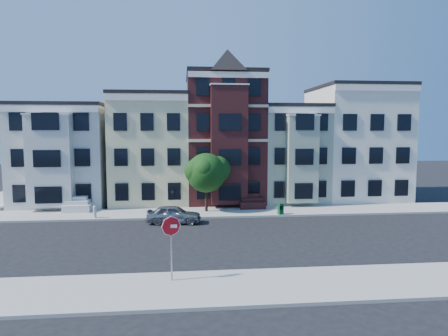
{
  "coord_description": "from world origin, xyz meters",
  "views": [
    {
      "loc": [
        -3.9,
        -24.67,
        6.91
      ],
      "look_at": [
        -1.05,
        3.6,
        4.2
      ],
      "focal_mm": 32.0,
      "sensor_mm": 36.0,
      "label": 1
    }
  ],
  "objects": [
    {
      "name": "far_sidewalk",
      "position": [
        0.0,
        8.0,
        0.07
      ],
      "size": [
        60.0,
        4.0,
        0.15
      ],
      "primitive_type": "cube",
      "color": "#9E9B93",
      "rests_on": "ground"
    },
    {
      "name": "house_yellow",
      "position": [
        -7.0,
        14.5,
        5.0
      ],
      "size": [
        7.0,
        9.0,
        10.0
      ],
      "primitive_type": "cube",
      "color": "beige",
      "rests_on": "ground"
    },
    {
      "name": "near_sidewalk",
      "position": [
        0.0,
        -8.0,
        0.07
      ],
      "size": [
        60.0,
        4.0,
        0.15
      ],
      "primitive_type": "cube",
      "color": "#9E9B93",
      "rests_on": "ground"
    },
    {
      "name": "fire_hydrant",
      "position": [
        -10.78,
        6.45,
        0.53
      ],
      "size": [
        0.27,
        0.27,
        0.76
      ],
      "primitive_type": "cylinder",
      "rotation": [
        0.0,
        0.0,
        -0.0
      ],
      "color": "beige",
      "rests_on": "far_sidewalk"
    },
    {
      "name": "street_tree",
      "position": [
        -2.07,
        8.15,
        3.16
      ],
      "size": [
        5.22,
        5.22,
        6.02
      ],
      "primitive_type": null,
      "rotation": [
        0.0,
        0.0,
        0.01
      ],
      "color": "#194A14",
      "rests_on": "far_sidewalk"
    },
    {
      "name": "house_green",
      "position": [
        6.5,
        14.5,
        4.5
      ],
      "size": [
        6.0,
        9.0,
        9.0
      ],
      "primitive_type": "cube",
      "color": "#97A58C",
      "rests_on": "ground"
    },
    {
      "name": "parked_car",
      "position": [
        -4.69,
        4.66,
        0.68
      ],
      "size": [
        4.14,
        1.93,
        1.37
      ],
      "primitive_type": "imported",
      "rotation": [
        0.0,
        0.0,
        1.49
      ],
      "color": "gray",
      "rests_on": "ground"
    },
    {
      "name": "newspaper_box",
      "position": [
        3.8,
        6.3,
        0.59
      ],
      "size": [
        0.49,
        0.46,
        0.87
      ],
      "primitive_type": "cube",
      "rotation": [
        0.0,
        0.0,
        0.34
      ],
      "color": "#0B5421",
      "rests_on": "far_sidewalk"
    },
    {
      "name": "house_brown",
      "position": [
        0.0,
        14.5,
        6.0
      ],
      "size": [
        7.0,
        9.0,
        12.0
      ],
      "primitive_type": "cube",
      "color": "#381313",
      "rests_on": "ground"
    },
    {
      "name": "house_cream",
      "position": [
        13.5,
        14.5,
        5.5
      ],
      "size": [
        8.0,
        9.0,
        11.0
      ],
      "primitive_type": "cube",
      "color": "white",
      "rests_on": "ground"
    },
    {
      "name": "ground",
      "position": [
        0.0,
        0.0,
        0.0
      ],
      "size": [
        120.0,
        120.0,
        0.0
      ],
      "primitive_type": "plane",
      "color": "black"
    },
    {
      "name": "house_white",
      "position": [
        -15.0,
        14.5,
        4.5
      ],
      "size": [
        8.0,
        9.0,
        9.0
      ],
      "primitive_type": "cube",
      "color": "silver",
      "rests_on": "ground"
    },
    {
      "name": "stop_sign",
      "position": [
        -4.5,
        -7.08,
        1.81
      ],
      "size": [
        0.92,
        0.14,
        3.33
      ],
      "primitive_type": null,
      "rotation": [
        0.0,
        0.0,
        -0.02
      ],
      "color": "#B20C14",
      "rests_on": "near_sidewalk"
    }
  ]
}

